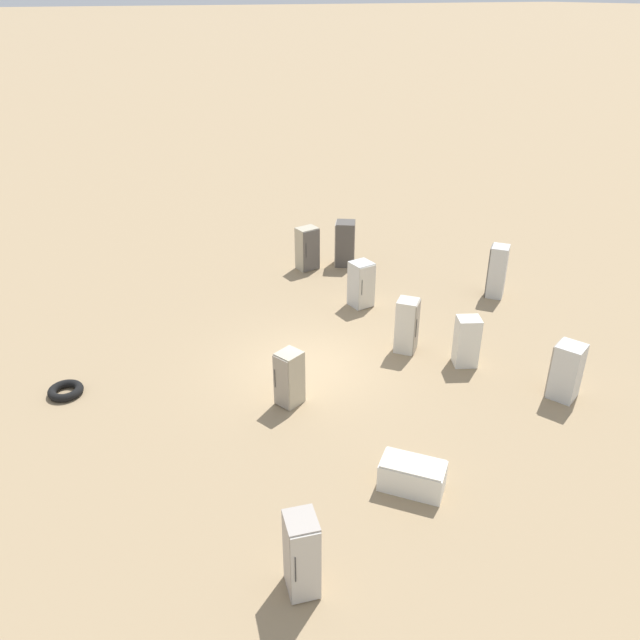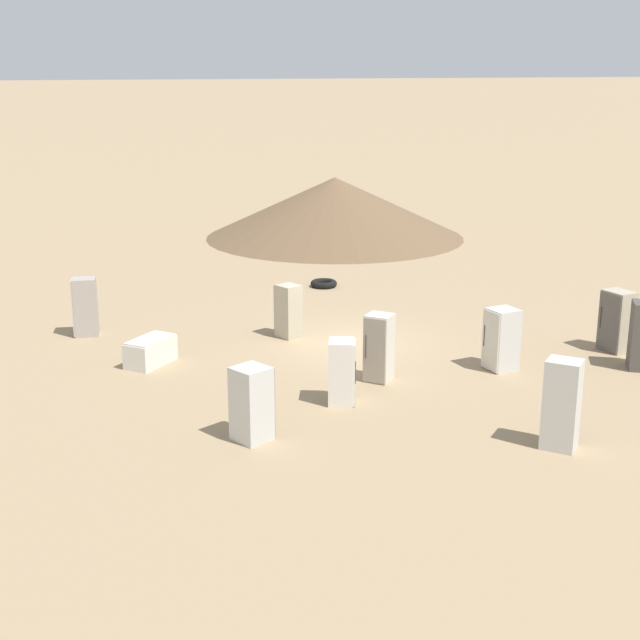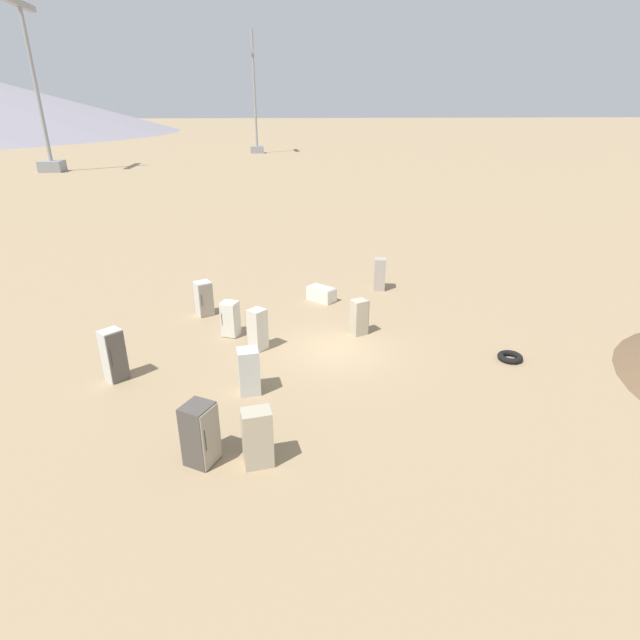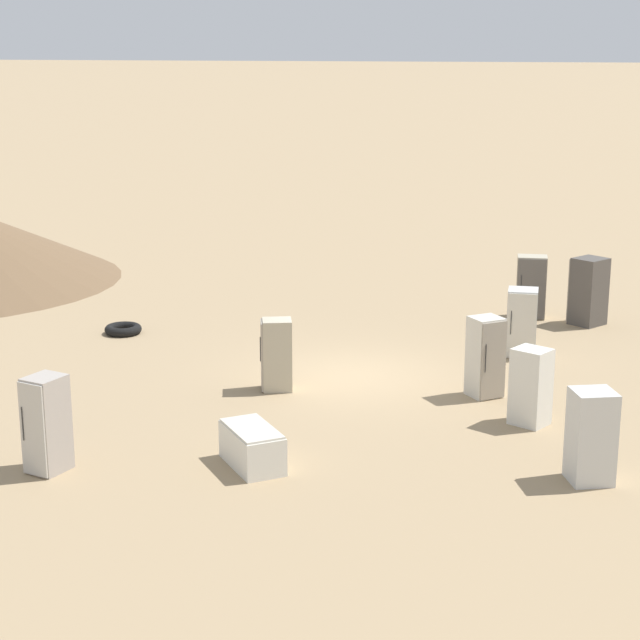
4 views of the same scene
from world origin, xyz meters
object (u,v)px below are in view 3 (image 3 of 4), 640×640
at_px(power_pylon_0, 256,117).
at_px(discarded_fridge_8, 359,317).
at_px(power_pylon_1, 41,113).
at_px(discarded_fridge_4, 230,319).
at_px(discarded_fridge_1, 380,274).
at_px(discarded_fridge_7, 200,434).
at_px(discarded_fridge_6, 321,294).
at_px(discarded_fridge_0, 257,329).
at_px(discarded_fridge_5, 257,437).
at_px(scrap_tire, 510,357).
at_px(discarded_fridge_9, 204,298).
at_px(discarded_fridge_2, 249,371).
at_px(discarded_fridge_3, 114,355).

xyz_separation_m(power_pylon_0, discarded_fridge_8, (96.31, 3.73, -6.60)).
height_order(power_pylon_1, discarded_fridge_4, power_pylon_1).
distance_m(discarded_fridge_1, discarded_fridge_7, 15.82).
bearing_deg(discarded_fridge_6, discarded_fridge_1, 158.44).
bearing_deg(discarded_fridge_0, discarded_fridge_5, -133.96).
bearing_deg(scrap_tire, discarded_fridge_8, -120.12).
xyz_separation_m(discarded_fridge_8, discarded_fridge_9, (-3.10, -6.89, 0.03)).
height_order(discarded_fridge_0, discarded_fridge_2, discarded_fridge_0).
bearing_deg(discarded_fridge_0, discarded_fridge_8, -31.24).
distance_m(discarded_fridge_5, scrap_tire, 11.13).
distance_m(discarded_fridge_0, scrap_tire, 10.12).
bearing_deg(discarded_fridge_4, discarded_fridge_3, 63.45).
distance_m(discarded_fridge_6, discarded_fridge_9, 5.91).
bearing_deg(discarded_fridge_5, discarded_fridge_6, 66.80).
bearing_deg(discarded_fridge_7, discarded_fridge_6, -170.03).
bearing_deg(discarded_fridge_1, discarded_fridge_9, -153.23).
height_order(discarded_fridge_6, discarded_fridge_7, discarded_fridge_7).
distance_m(discarded_fridge_3, discarded_fridge_7, 6.20).
distance_m(discarded_fridge_3, scrap_tire, 15.01).
bearing_deg(discarded_fridge_7, power_pylon_1, -126.20).
bearing_deg(discarded_fridge_8, discarded_fridge_1, 135.87).
distance_m(power_pylon_1, discarded_fridge_8, 74.58).
bearing_deg(discarded_fridge_5, discarded_fridge_1, 55.93).
xyz_separation_m(discarded_fridge_7, discarded_fridge_9, (-11.02, -0.88, -0.09)).
bearing_deg(discarded_fridge_0, discarded_fridge_6, 14.32).
relative_size(discarded_fridge_2, discarded_fridge_8, 1.04).
relative_size(discarded_fridge_2, scrap_tire, 1.71).
height_order(discarded_fridge_8, discarded_fridge_9, discarded_fridge_9).
distance_m(discarded_fridge_1, scrap_tire, 9.35).
bearing_deg(discarded_fridge_9, discarded_fridge_8, 130.74).
bearing_deg(discarded_fridge_8, power_pylon_1, -173.78).
bearing_deg(discarded_fridge_4, discarded_fridge_8, -161.63).
relative_size(discarded_fridge_1, discarded_fridge_9, 1.06).
distance_m(discarded_fridge_4, discarded_fridge_7, 8.44).
relative_size(power_pylon_0, discarded_fridge_6, 15.20).
relative_size(discarded_fridge_1, discarded_fridge_4, 1.12).
distance_m(discarded_fridge_1, discarded_fridge_5, 15.32).
bearing_deg(discarded_fridge_1, discarded_fridge_8, -100.28).
bearing_deg(power_pylon_1, discarded_fridge_6, 29.45).
bearing_deg(power_pylon_0, discarded_fridge_1, 3.76).
height_order(power_pylon_0, discarded_fridge_9, power_pylon_0).
height_order(power_pylon_0, discarded_fridge_1, power_pylon_0).
bearing_deg(power_pylon_1, discarded_fridge_5, 22.93).
height_order(discarded_fridge_2, scrap_tire, discarded_fridge_2).
bearing_deg(power_pylon_1, power_pylon_0, 134.47).
bearing_deg(discarded_fridge_4, power_pylon_0, -67.54).
xyz_separation_m(discarded_fridge_3, discarded_fridge_7, (5.09, 3.53, -0.06)).
relative_size(power_pylon_0, discarded_fridge_1, 13.66).
relative_size(discarded_fridge_9, scrap_tire, 1.70).
bearing_deg(discarded_fridge_2, scrap_tire, 0.35).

